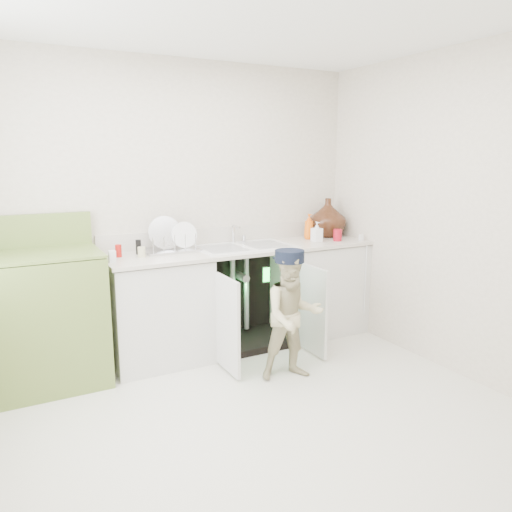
{
  "coord_description": "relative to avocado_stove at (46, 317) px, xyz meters",
  "views": [
    {
      "loc": [
        -1.4,
        -2.67,
        1.69
      ],
      "look_at": [
        0.4,
        0.7,
        0.92
      ],
      "focal_mm": 35.0,
      "sensor_mm": 36.0,
      "label": 1
    }
  ],
  "objects": [
    {
      "name": "room_shell",
      "position": [
        1.11,
        -1.18,
        0.73
      ],
      "size": [
        6.0,
        5.5,
        1.26
      ],
      "color": "beige",
      "rests_on": "ground"
    },
    {
      "name": "avocado_stove",
      "position": [
        0.0,
        0.0,
        0.0
      ],
      "size": [
        0.81,
        0.65,
        1.26
      ],
      "color": "olive",
      "rests_on": "ground"
    },
    {
      "name": "counter_run",
      "position": [
        1.7,
        0.03,
        -0.03
      ],
      "size": [
        2.44,
        1.02,
        1.28
      ],
      "color": "silver",
      "rests_on": "ground"
    },
    {
      "name": "repair_worker",
      "position": [
        1.66,
        -0.78,
        -0.01
      ],
      "size": [
        0.55,
        0.7,
        1.0
      ],
      "rotation": [
        0.0,
        0.0,
        -0.22
      ],
      "color": "#BDB487",
      "rests_on": "ground"
    },
    {
      "name": "ground",
      "position": [
        1.11,
        -1.18,
        -0.52
      ],
      "size": [
        3.5,
        3.5,
        0.0
      ],
      "primitive_type": "plane",
      "color": "#B9B4A2",
      "rests_on": "ground"
    }
  ]
}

